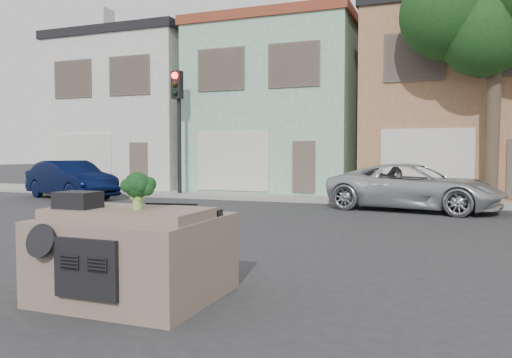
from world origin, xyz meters
The scene contains 13 objects.
ground_plane centered at (0.00, 0.00, 0.00)m, with size 120.00×120.00×0.00m, color #303033.
sidewalk centered at (0.00, 10.50, 0.07)m, with size 40.00×3.00×0.15m, color gray.
townhouse_white centered at (-11.00, 14.50, 3.77)m, with size 7.20×8.20×7.55m, color silver.
townhouse_mint centered at (-3.50, 14.50, 3.77)m, with size 7.20×8.20×7.55m, color #94C1A4.
townhouse_tan centered at (4.00, 14.50, 3.77)m, with size 7.20×8.20×7.55m, color #A3724E.
navy_sedan centered at (-10.13, 7.45, 0.00)m, with size 1.58×4.52×1.49m, color black.
silver_pickup centered at (2.68, 8.01, 0.00)m, with size 2.42×5.24×1.46m, color #B8BBBF.
traffic_signal centered at (-6.50, 9.50, 2.55)m, with size 0.40×0.40×5.10m, color black.
tree_near centered at (5.00, 9.80, 4.25)m, with size 4.40×4.00×8.50m, color #193F16.
car_dashboard centered at (0.00, -3.00, 0.56)m, with size 2.00×1.80×1.12m, color #796455.
instrument_hump centered at (-0.58, -3.35, 1.22)m, with size 0.48×0.38×0.20m, color black.
wiper_arm centered at (0.28, -2.62, 1.13)m, with size 0.70×0.03×0.02m, color black.
broccoli centered at (0.19, -3.24, 1.35)m, with size 0.37×0.37×0.45m, color black.
Camera 1 is at (3.56, -8.20, 1.79)m, focal length 35.00 mm.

